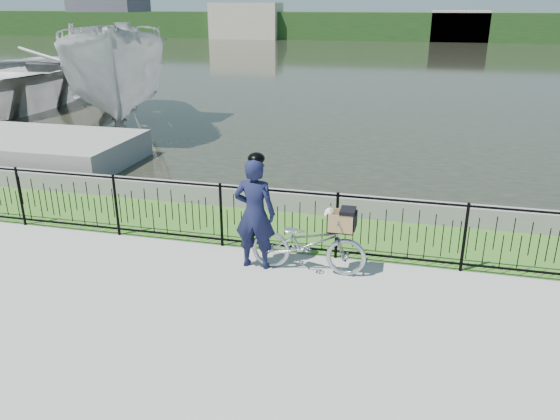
# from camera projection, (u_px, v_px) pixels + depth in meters

# --- Properties ---
(ground) EXTENTS (120.00, 120.00, 0.00)m
(ground) POSITION_uv_depth(u_px,v_px,m) (251.00, 297.00, 7.90)
(ground) COLOR gray
(ground) RESTS_ON ground
(grass_strip) EXTENTS (60.00, 2.00, 0.01)m
(grass_strip) POSITION_uv_depth(u_px,v_px,m) (291.00, 229.00, 10.25)
(grass_strip) COLOR #376820
(grass_strip) RESTS_ON ground
(water) EXTENTS (120.00, 120.00, 0.00)m
(water) POSITION_uv_depth(u_px,v_px,m) (388.00, 64.00, 37.83)
(water) COLOR black
(water) RESTS_ON ground
(quay_wall) EXTENTS (60.00, 0.30, 0.40)m
(quay_wall) POSITION_uv_depth(u_px,v_px,m) (302.00, 202.00, 11.09)
(quay_wall) COLOR gray
(quay_wall) RESTS_ON ground
(fence) EXTENTS (14.00, 0.06, 1.15)m
(fence) POSITION_uv_depth(u_px,v_px,m) (278.00, 220.00, 9.14)
(fence) COLOR black
(fence) RESTS_ON ground
(far_treeline) EXTENTS (120.00, 6.00, 3.00)m
(far_treeline) POSITION_uv_depth(u_px,v_px,m) (403.00, 26.00, 61.79)
(far_treeline) COLOR #224319
(far_treeline) RESTS_ON ground
(far_building_left) EXTENTS (8.00, 4.00, 4.00)m
(far_building_left) POSITION_uv_depth(u_px,v_px,m) (246.00, 21.00, 63.84)
(far_building_left) COLOR #B6A992
(far_building_left) RESTS_ON ground
(far_building_right) EXTENTS (6.00, 3.00, 3.20)m
(far_building_right) POSITION_uv_depth(u_px,v_px,m) (459.00, 26.00, 59.05)
(far_building_right) COLOR #B6A992
(far_building_right) RESTS_ON ground
(bicycle_rig) EXTENTS (1.82, 0.64, 1.12)m
(bicycle_rig) POSITION_uv_depth(u_px,v_px,m) (309.00, 242.00, 8.51)
(bicycle_rig) COLOR #A1A6AD
(bicycle_rig) RESTS_ON ground
(cyclist) EXTENTS (0.66, 0.44, 1.88)m
(cyclist) POSITION_uv_depth(u_px,v_px,m) (255.00, 212.00, 8.52)
(cyclist) COLOR black
(cyclist) RESTS_ON ground
(boat_near) EXTENTS (7.57, 9.57, 5.31)m
(boat_near) POSITION_uv_depth(u_px,v_px,m) (115.00, 69.00, 18.55)
(boat_near) COLOR #ADADAD
(boat_near) RESTS_ON water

